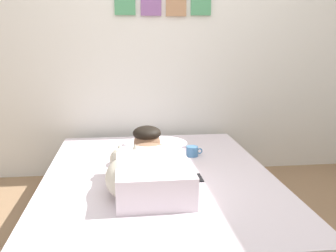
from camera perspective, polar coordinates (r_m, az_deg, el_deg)
back_wall at (r=3.49m, az=-0.79°, el=13.12°), size 3.85×0.12×2.50m
bed at (r=2.55m, az=-1.43°, el=-11.46°), size 1.53×2.05×0.39m
pillow at (r=2.95m, az=-2.03°, el=-2.79°), size 0.52×0.32×0.11m
person_lying at (r=2.32m, az=-2.63°, el=-6.00°), size 0.43×0.92×0.27m
dog at (r=2.18m, az=-6.24°, el=-7.35°), size 0.26×0.57×0.21m
coffee_cup at (r=2.83m, az=3.75°, el=-3.88°), size 0.12×0.09×0.07m
cell_phone at (r=2.40m, az=4.40°, el=-7.92°), size 0.07×0.14×0.01m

